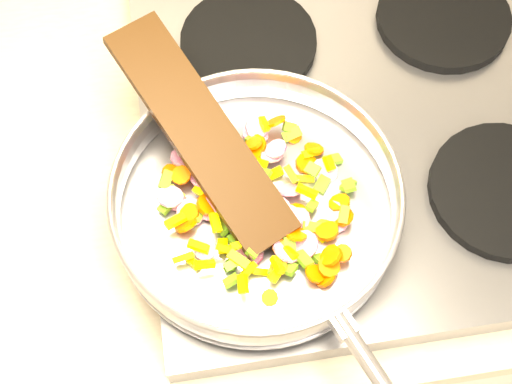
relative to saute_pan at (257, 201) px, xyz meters
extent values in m
cube|color=#939399|center=(0.17, 0.13, -0.07)|extent=(0.60, 0.60, 0.04)
cylinder|color=black|center=(0.03, -0.01, -0.04)|extent=(0.19, 0.19, 0.02)
cylinder|color=black|center=(0.31, -0.01, -0.04)|extent=(0.19, 0.19, 0.02)
cylinder|color=black|center=(0.03, 0.27, -0.04)|extent=(0.19, 0.19, 0.02)
cylinder|color=black|center=(0.31, 0.27, -0.04)|extent=(0.19, 0.19, 0.02)
cylinder|color=#9E9EA5|center=(0.00, 0.00, -0.03)|extent=(0.34, 0.34, 0.01)
torus|color=#9E9EA5|center=(0.00, 0.00, 0.00)|extent=(0.38, 0.38, 0.05)
torus|color=#9E9EA5|center=(0.00, 0.00, 0.02)|extent=(0.34, 0.34, 0.01)
cube|color=#9E9EA5|center=(0.07, -0.16, 0.01)|extent=(0.03, 0.04, 0.02)
cylinder|color=#EE5500|center=(0.04, 0.11, 0.00)|extent=(0.04, 0.03, 0.03)
cylinder|color=#EE5500|center=(-0.05, 0.02, -0.02)|extent=(0.04, 0.04, 0.02)
cube|color=#5A9118|center=(-0.02, 0.02, -0.01)|extent=(0.02, 0.02, 0.01)
cylinder|color=#EE5500|center=(0.05, -0.09, -0.01)|extent=(0.03, 0.03, 0.02)
cube|color=#E5D601|center=(-0.06, 0.08, -0.01)|extent=(0.03, 0.01, 0.01)
cylinder|color=#EE5500|center=(-0.07, 0.01, -0.02)|extent=(0.03, 0.02, 0.01)
cube|color=#5A9118|center=(-0.03, 0.01, -0.01)|extent=(0.02, 0.02, 0.01)
cylinder|color=#BE1256|center=(0.05, -0.06, -0.01)|extent=(0.04, 0.04, 0.03)
cube|color=#5A9118|center=(0.01, -0.01, -0.01)|extent=(0.02, 0.03, 0.02)
cube|color=#E5D601|center=(0.01, 0.06, -0.01)|extent=(0.02, 0.02, 0.01)
cylinder|color=#EE5500|center=(0.09, -0.08, -0.01)|extent=(0.03, 0.03, 0.02)
cylinder|color=#EE5500|center=(-0.06, 0.01, -0.01)|extent=(0.03, 0.03, 0.02)
cube|color=#5A9118|center=(0.03, -0.07, -0.02)|extent=(0.02, 0.01, 0.02)
cube|color=#5A9118|center=(0.06, 0.10, -0.02)|extent=(0.03, 0.02, 0.02)
cylinder|color=#BE1256|center=(-0.10, 0.03, -0.02)|extent=(0.03, 0.03, 0.01)
cube|color=#E5D601|center=(-0.05, -0.04, -0.02)|extent=(0.01, 0.02, 0.02)
cube|color=#E5D601|center=(-0.04, -0.05, 0.00)|extent=(0.02, 0.02, 0.01)
cylinder|color=#BE1256|center=(-0.07, -0.05, -0.01)|extent=(0.03, 0.03, 0.03)
cube|color=#E5D601|center=(-0.05, 0.06, 0.00)|extent=(0.02, 0.02, 0.01)
cylinder|color=#EE5500|center=(0.10, -0.01, -0.02)|extent=(0.04, 0.04, 0.02)
cylinder|color=#EE5500|center=(0.02, -0.04, -0.01)|extent=(0.03, 0.03, 0.01)
cube|color=#E5D601|center=(-0.03, 0.02, -0.01)|extent=(0.03, 0.02, 0.01)
cylinder|color=#BE1256|center=(-0.08, 0.08, -0.02)|extent=(0.03, 0.04, 0.01)
cube|color=#5A9118|center=(0.10, -0.03, 0.00)|extent=(0.02, 0.02, 0.02)
cylinder|color=#BE1256|center=(-0.05, 0.06, -0.01)|extent=(0.05, 0.05, 0.02)
cube|color=#E5D601|center=(0.02, 0.08, -0.02)|extent=(0.02, 0.02, 0.01)
cylinder|color=#BE1256|center=(-0.06, 0.00, -0.01)|extent=(0.03, 0.03, 0.03)
cube|color=#5A9118|center=(-0.03, -0.03, -0.02)|extent=(0.03, 0.02, 0.01)
cube|color=#5A9118|center=(-0.01, 0.03, -0.02)|extent=(0.01, 0.02, 0.02)
cube|color=#E5D601|center=(0.06, 0.03, -0.02)|extent=(0.03, 0.01, 0.01)
cylinder|color=#EE5500|center=(0.07, -0.09, -0.01)|extent=(0.04, 0.04, 0.01)
cylinder|color=#EE5500|center=(0.06, 0.10, -0.02)|extent=(0.03, 0.02, 0.02)
cylinder|color=#EE5500|center=(0.01, -0.02, -0.02)|extent=(0.04, 0.04, 0.02)
cylinder|color=#BE1256|center=(0.01, 0.01, -0.01)|extent=(0.03, 0.03, 0.02)
cube|color=#E5D601|center=(-0.06, 0.03, -0.01)|extent=(0.02, 0.02, 0.01)
cube|color=#E5D601|center=(0.01, -0.08, 0.00)|extent=(0.02, 0.02, 0.02)
cylinder|color=#BE1256|center=(0.03, -0.02, -0.01)|extent=(0.05, 0.05, 0.01)
cube|color=#E5D601|center=(-0.03, -0.10, 0.00)|extent=(0.01, 0.02, 0.02)
cube|color=#5A9118|center=(0.01, 0.04, -0.01)|extent=(0.02, 0.03, 0.01)
cube|color=#E5D601|center=(0.01, -0.09, -0.01)|extent=(0.02, 0.02, 0.01)
cube|color=#E5D601|center=(-0.07, -0.07, -0.01)|extent=(0.03, 0.01, 0.01)
cylinder|color=#EE5500|center=(0.01, 0.08, -0.01)|extent=(0.04, 0.04, 0.02)
cylinder|color=#EE5500|center=(-0.01, -0.01, -0.01)|extent=(0.03, 0.03, 0.02)
cube|color=#5A9118|center=(-0.03, 0.01, 0.00)|extent=(0.01, 0.02, 0.01)
cylinder|color=#BE1256|center=(0.00, 0.08, -0.02)|extent=(0.03, 0.03, 0.03)
cube|color=#E5D601|center=(0.03, -0.07, -0.01)|extent=(0.02, 0.02, 0.01)
cube|color=#5A9118|center=(-0.11, 0.02, -0.02)|extent=(0.02, 0.02, 0.01)
cube|color=#5A9118|center=(0.01, -0.03, -0.01)|extent=(0.02, 0.02, 0.02)
cube|color=#5A9118|center=(0.10, 0.05, -0.02)|extent=(0.03, 0.02, 0.01)
cylinder|color=#EE5500|center=(0.10, -0.03, -0.01)|extent=(0.03, 0.03, 0.03)
cube|color=#5A9118|center=(-0.03, 0.07, 0.00)|extent=(0.01, 0.02, 0.01)
cylinder|color=#EE5500|center=(-0.08, 0.00, -0.01)|extent=(0.03, 0.03, 0.01)
cube|color=#E5D601|center=(0.06, 0.01, 0.00)|extent=(0.03, 0.02, 0.01)
cube|color=#5A9118|center=(0.11, 0.01, -0.02)|extent=(0.02, 0.02, 0.02)
cube|color=#E5D601|center=(-0.02, 0.05, -0.01)|extent=(0.02, 0.02, 0.01)
cylinder|color=#EE5500|center=(0.01, 0.01, -0.02)|extent=(0.02, 0.03, 0.03)
cylinder|color=#BE1256|center=(0.02, -0.01, -0.01)|extent=(0.04, 0.05, 0.03)
cube|color=#E5D601|center=(-0.08, 0.00, -0.02)|extent=(0.01, 0.02, 0.01)
cube|color=#5A9118|center=(0.06, -0.03, -0.02)|extent=(0.03, 0.02, 0.02)
cylinder|color=#BE1256|center=(-0.06, 0.05, -0.01)|extent=(0.05, 0.04, 0.03)
cylinder|color=#EE5500|center=(-0.02, 0.01, -0.01)|extent=(0.03, 0.03, 0.02)
cube|color=#E5D601|center=(-0.10, -0.01, -0.01)|extent=(0.03, 0.02, 0.01)
cylinder|color=#EE5500|center=(0.05, -0.04, -0.03)|extent=(0.03, 0.03, 0.02)
cube|color=#E5D601|center=(-0.08, -0.06, -0.02)|extent=(0.02, 0.02, 0.01)
cylinder|color=#EE5500|center=(0.01, 0.08, 0.00)|extent=(0.03, 0.03, 0.02)
cube|color=#5A9118|center=(0.11, 0.01, -0.01)|extent=(0.02, 0.02, 0.02)
cylinder|color=#BE1256|center=(0.05, -0.02, -0.01)|extent=(0.03, 0.04, 0.02)
cube|color=#E5D601|center=(0.10, 0.04, -0.01)|extent=(0.02, 0.02, 0.02)
cube|color=#5A9118|center=(-0.04, -0.09, -0.01)|extent=(0.02, 0.02, 0.01)
cube|color=#5A9118|center=(0.00, 0.00, -0.01)|extent=(0.02, 0.02, 0.02)
cube|color=#E5D601|center=(-0.07, -0.04, -0.01)|extent=(0.03, 0.02, 0.01)
cylinder|color=#BE1256|center=(-0.04, 0.11, -0.01)|extent=(0.04, 0.04, 0.02)
cylinder|color=#BE1256|center=(0.03, -0.01, -0.01)|extent=(0.03, 0.03, 0.01)
cylinder|color=#EE5500|center=(0.06, -0.10, -0.02)|extent=(0.03, 0.03, 0.03)
cube|color=#E5D601|center=(-0.03, -0.05, 0.00)|extent=(0.02, 0.01, 0.01)
cube|color=#E5D601|center=(0.07, -0.05, -0.02)|extent=(0.02, 0.02, 0.02)
cylinder|color=#BE1256|center=(0.01, 0.10, -0.02)|extent=(0.04, 0.04, 0.02)
cylinder|color=#EE5500|center=(-0.09, -0.01, -0.02)|extent=(0.04, 0.03, 0.03)
cube|color=#5A9118|center=(-0.05, 0.09, -0.02)|extent=(0.02, 0.02, 0.02)
cube|color=#E5D601|center=(0.08, 0.07, -0.02)|extent=(0.02, 0.02, 0.01)
cube|color=#E5D601|center=(-0.09, 0.04, -0.02)|extent=(0.02, 0.02, 0.02)
cylinder|color=#BE1256|center=(0.09, 0.04, -0.02)|extent=(0.04, 0.04, 0.02)
cylinder|color=#BE1256|center=(-0.08, 0.01, -0.02)|extent=(0.04, 0.04, 0.02)
cylinder|color=#EE5500|center=(0.00, 0.07, -0.01)|extent=(0.04, 0.04, 0.01)
cube|color=#E5D601|center=(-0.01, -0.08, -0.02)|extent=(0.02, 0.01, 0.02)
cube|color=#5A9118|center=(-0.04, -0.07, -0.01)|extent=(0.02, 0.02, 0.01)
cube|color=#5A9118|center=(0.03, -0.06, -0.01)|extent=(0.02, 0.02, 0.01)
cube|color=#E5D601|center=(0.00, -0.03, -0.01)|extent=(0.02, 0.02, 0.01)
cylinder|color=#EE5500|center=(0.07, 0.05, -0.02)|extent=(0.03, 0.03, 0.01)
cube|color=#5A9118|center=(0.01, 0.09, -0.01)|extent=(0.02, 0.02, 0.01)
cube|color=#5A9118|center=(-0.04, -0.02, -0.02)|extent=(0.02, 0.03, 0.02)
cylinder|color=#BE1256|center=(-0.10, 0.03, -0.01)|extent=(0.03, 0.03, 0.02)
cylinder|color=#EE5500|center=(0.08, 0.07, -0.02)|extent=(0.03, 0.03, 0.02)
cylinder|color=#EE5500|center=(0.08, -0.04, -0.02)|extent=(0.03, 0.03, 0.02)
cube|color=#5A9118|center=(0.01, -0.08, -0.02)|extent=(0.02, 0.02, 0.02)
cube|color=#5A9118|center=(-0.01, -0.06, 0.00)|extent=(0.02, 0.02, 0.01)
cylinder|color=#EE5500|center=(0.05, -0.01, -0.02)|extent=(0.03, 0.03, 0.02)
cylinder|color=#EE5500|center=(-0.02, -0.03, -0.02)|extent=(0.03, 0.03, 0.01)
cylinder|color=#EE5500|center=(0.00, -0.11, -0.02)|extent=(0.02, 0.02, 0.01)
cube|color=#E5D601|center=(0.01, 0.00, -0.01)|extent=(0.03, 0.02, 0.01)
cube|color=#5A9118|center=(0.06, -0.08, -0.02)|extent=(0.02, 0.02, 0.02)
cylinder|color=#BE1256|center=(0.09, -0.02, -0.02)|extent=(0.03, 0.04, 0.03)
cube|color=#E5D601|center=(-0.04, 0.04, -0.01)|extent=(0.03, 0.02, 0.02)
cylinder|color=#BE1256|center=(0.02, 0.11, -0.01)|extent=(0.04, 0.04, 0.03)
cylinder|color=#BE1256|center=(0.09, -0.03, -0.02)|extent=(0.04, 0.04, 0.01)
cylinder|color=#EE5500|center=(0.04, -0.04, -0.01)|extent=(0.03, 0.03, 0.02)
cube|color=#E5D601|center=(-0.02, 0.00, -0.02)|extent=(0.02, 0.01, 0.01)
cube|color=#5A9118|center=(-0.10, 0.05, -0.01)|extent=(0.02, 0.03, 0.01)
cube|color=#5A9118|center=(0.08, 0.02, -0.02)|extent=(0.02, 0.03, 0.01)
cylinder|color=#BE1256|center=(0.04, 0.02, -0.02)|extent=(0.04, 0.03, 0.03)
cylinder|color=#BE1256|center=(0.03, -0.06, -0.01)|extent=(0.04, 0.05, 0.03)
cube|color=#5A9118|center=(-0.07, 0.00, -0.02)|extent=(0.02, 0.03, 0.01)
cube|color=#5A9118|center=(0.06, 0.10, -0.01)|extent=(0.02, 0.02, 0.02)
cube|color=#5A9118|center=(-0.01, 0.05, -0.02)|extent=(0.02, 0.02, 0.01)
cylinder|color=#EE5500|center=(0.07, -0.04, -0.02)|extent=(0.03, 0.03, 0.02)
cube|color=#5A9118|center=(0.04, -0.07, -0.01)|extent=(0.02, 0.03, 0.02)
cube|color=#E5D601|center=(-0.05, -0.02, -0.01)|extent=(0.01, 0.02, 0.01)
cylinder|color=#EE5500|center=(-0.03, 0.01, 0.00)|extent=(0.03, 0.03, 0.01)
cube|color=#E5D601|center=(-0.09, -0.05, -0.01)|extent=(0.03, 0.01, 0.01)
cube|color=#5A9118|center=(0.03, -0.08, -0.01)|extent=(0.02, 0.02, 0.01)
cube|color=#5A9118|center=(0.06, -0.01, -0.01)|extent=(0.02, 0.02, 0.01)
cylinder|color=#EE5500|center=(0.01, -0.08, -0.01)|extent=(0.02, 0.02, 0.01)
cube|color=#5A9118|center=(0.07, 0.03, -0.01)|extent=(0.02, 0.02, 0.01)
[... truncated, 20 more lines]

